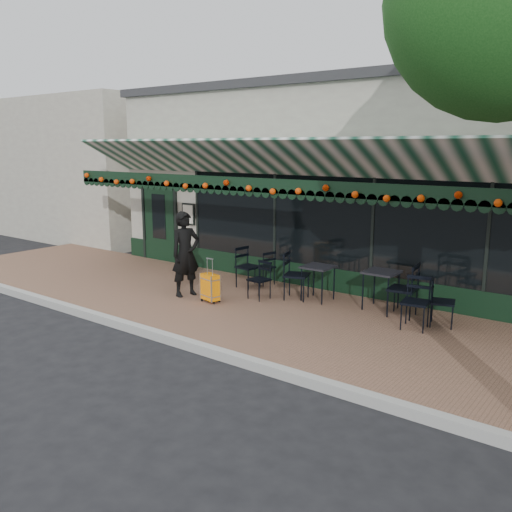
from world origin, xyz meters
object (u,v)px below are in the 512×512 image
Objects in this scene: chair_a_left at (403,290)px; chair_solo at (248,267)px; cafe_table_a at (382,275)px; chair_b_left at (265,267)px; chair_b_front at (259,280)px; woman at (186,254)px; chair_a_front at (415,303)px; chair_b_right at (297,276)px; cafe_table_b at (318,269)px; chair_a_right at (443,302)px; suitcase at (210,287)px.

chair_a_left reaches higher than chair_solo.
chair_b_left is (-2.89, 0.20, -0.28)m from cafe_table_a.
woman is at bearing -145.72° from chair_b_front.
chair_a_left is at bearing 121.24° from chair_a_front.
chair_b_right is 1.08× the size of chair_solo.
chair_a_right is at bearing -2.03° from cafe_table_b.
chair_b_left reaches higher than cafe_table_a.
cafe_table_a is 0.56m from chair_a_left.
woman is 1.61m from chair_b_front.
chair_a_left is (1.77, 0.02, -0.14)m from cafe_table_b.
chair_a_right is 0.93× the size of chair_solo.
cafe_table_b is 2.55m from chair_a_right.
woman is at bearing -172.48° from suitcase.
chair_a_left reaches higher than chair_a_front.
chair_a_right is at bearing -12.69° from cafe_table_a.
chair_a_left is at bearing -19.37° from cafe_table_a.
chair_a_right is (4.91, 1.25, -0.46)m from woman.
chair_solo reaches higher than suitcase.
cafe_table_b is 0.91× the size of chair_b_left.
chair_a_right reaches higher than chair_b_front.
suitcase is 3.71m from chair_a_left.
chair_b_right is (-2.16, -0.20, -0.01)m from chair_a_left.
chair_a_right is (0.77, -0.11, -0.08)m from chair_a_left.
chair_solo is (-3.95, 0.45, -0.00)m from chair_a_front.
chair_a_left reaches higher than chair_b_front.
cafe_table_a is 1.72m from chair_b_right.
chair_b_right is (1.25, 1.22, 0.19)m from suitcase.
cafe_table_b is 1.78m from chair_a_left.
chair_b_left is at bearing 158.05° from chair_a_front.
cafe_table_b is at bearing -82.70° from chair_b_right.
chair_b_front is at bearing -159.86° from cafe_table_a.
chair_b_right reaches higher than chair_solo.
chair_a_front is 2.63m from chair_b_right.
cafe_table_b is 0.91× the size of chair_b_front.
chair_b_front reaches higher than cafe_table_b.
chair_a_front reaches higher than suitcase.
cafe_table_b is 0.78× the size of chair_solo.
cafe_table_a is 0.89× the size of chair_a_right.
cafe_table_a is 0.82× the size of chair_solo.
suitcase is 1.14× the size of chair_b_left.
cafe_table_a is at bearing 103.02° from chair_b_left.
chair_a_right is (1.27, -0.29, -0.25)m from cafe_table_a.
chair_b_right is 1.35m from chair_solo.
woman reaches higher than suitcase.
woman reaches higher than cafe_table_b.
chair_b_left is at bearing -8.47° from chair_solo.
chair_b_right is 1.25× the size of chair_b_front.
woman is at bearing 160.29° from chair_solo.
chair_b_right reaches higher than chair_a_front.
woman is 4.68m from chair_a_front.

